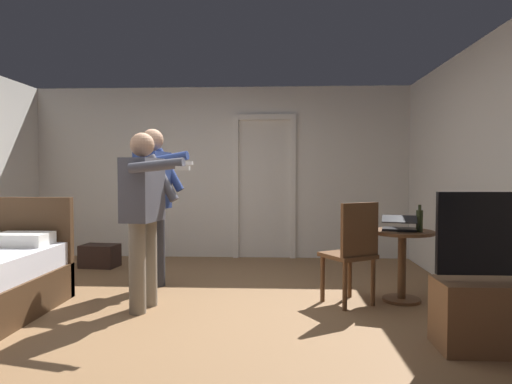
# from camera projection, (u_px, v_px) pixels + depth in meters

# --- Properties ---
(ground_plane) EXTENTS (6.13, 6.13, 0.00)m
(ground_plane) POSITION_uv_depth(u_px,v_px,m) (184.00, 311.00, 4.16)
(ground_plane) COLOR olive
(wall_back) EXTENTS (5.81, 0.12, 2.54)m
(wall_back) POSITION_uv_depth(u_px,v_px,m) (221.00, 173.00, 6.84)
(wall_back) COLOR silver
(wall_back) RESTS_ON ground_plane
(wall_right) EXTENTS (0.12, 5.59, 2.54)m
(wall_right) POSITION_uv_depth(u_px,v_px,m) (505.00, 172.00, 3.97)
(wall_right) COLOR silver
(wall_right) RESTS_ON ground_plane
(doorway_frame) EXTENTS (0.93, 0.08, 2.13)m
(doorway_frame) POSITION_uv_depth(u_px,v_px,m) (264.00, 176.00, 6.73)
(doorway_frame) COLOR white
(doorway_frame) RESTS_ON ground_plane
(tv_flatscreen) EXTENTS (1.01, 0.40, 1.13)m
(tv_flatscreen) POSITION_uv_depth(u_px,v_px,m) (507.00, 304.00, 3.22)
(tv_flatscreen) COLOR brown
(tv_flatscreen) RESTS_ON ground_plane
(side_table) EXTENTS (0.61, 0.61, 0.70)m
(side_table) POSITION_uv_depth(u_px,v_px,m) (402.00, 254.00, 4.46)
(side_table) COLOR brown
(side_table) RESTS_ON ground_plane
(laptop) EXTENTS (0.39, 0.40, 0.15)m
(laptop) POSITION_uv_depth(u_px,v_px,m) (399.00, 226.00, 4.41)
(laptop) COLOR black
(laptop) RESTS_ON side_table
(bottle_on_table) EXTENTS (0.06, 0.06, 0.26)m
(bottle_on_table) POSITION_uv_depth(u_px,v_px,m) (420.00, 220.00, 4.36)
(bottle_on_table) COLOR #2A3119
(bottle_on_table) RESTS_ON side_table
(wooden_chair) EXTENTS (0.58, 0.58, 0.99)m
(wooden_chair) POSITION_uv_depth(u_px,v_px,m) (353.00, 249.00, 4.30)
(wooden_chair) COLOR brown
(wooden_chair) RESTS_ON ground_plane
(person_blue_shirt) EXTENTS (0.67, 0.67, 1.64)m
(person_blue_shirt) POSITION_uv_depth(u_px,v_px,m) (144.00, 208.00, 4.17)
(person_blue_shirt) COLOR gray
(person_blue_shirt) RESTS_ON ground_plane
(person_striped_shirt) EXTENTS (0.67, 0.66, 1.74)m
(person_striped_shirt) POSITION_uv_depth(u_px,v_px,m) (154.00, 196.00, 4.93)
(person_striped_shirt) COLOR #333338
(person_striped_shirt) RESTS_ON ground_plane
(suitcase_dark) EXTENTS (0.50, 0.37, 0.30)m
(suitcase_dark) POSITION_uv_depth(u_px,v_px,m) (100.00, 256.00, 6.10)
(suitcase_dark) COLOR black
(suitcase_dark) RESTS_ON ground_plane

